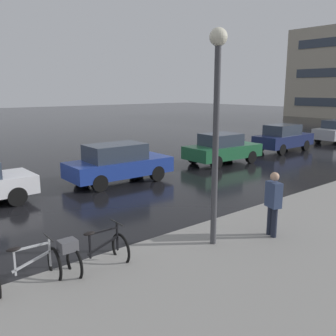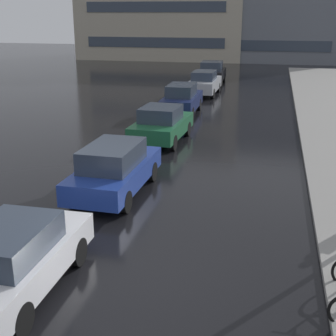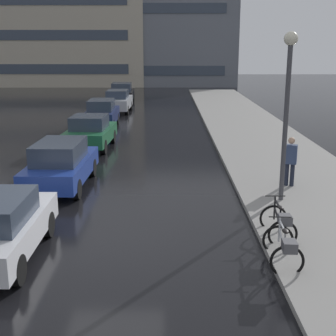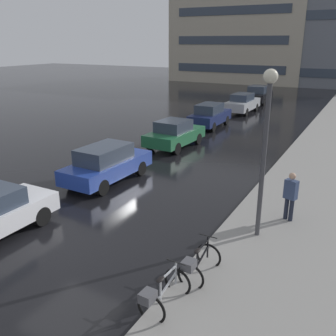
{
  "view_description": "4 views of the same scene",
  "coord_description": "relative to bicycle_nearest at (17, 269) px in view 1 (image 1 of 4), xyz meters",
  "views": [
    {
      "loc": [
        10.56,
        -3.05,
        3.76
      ],
      "look_at": [
        1.68,
        4.29,
        1.32
      ],
      "focal_mm": 40.0,
      "sensor_mm": 36.0,
      "label": 1
    },
    {
      "loc": [
        2.32,
        -7.89,
        5.36
      ],
      "look_at": [
        -0.08,
        2.7,
        1.72
      ],
      "focal_mm": 50.0,
      "sensor_mm": 36.0,
      "label": 2
    },
    {
      "loc": [
        1.35,
        -10.33,
        4.66
      ],
      "look_at": [
        1.37,
        1.51,
        1.56
      ],
      "focal_mm": 50.0,
      "sensor_mm": 36.0,
      "label": 3
    },
    {
      "loc": [
        7.23,
        -7.08,
        5.74
      ],
      "look_at": [
        0.5,
        5.3,
        0.94
      ],
      "focal_mm": 40.0,
      "sensor_mm": 36.0,
      "label": 4
    }
  ],
  "objects": [
    {
      "name": "ground_plane",
      "position": [
        -3.83,
        1.12,
        -0.48
      ],
      "size": [
        140.0,
        140.0,
        0.0
      ],
      "primitive_type": "plane",
      "color": "black"
    },
    {
      "name": "bicycle_nearest",
      "position": [
        0.0,
        0.0,
        0.0
      ],
      "size": [
        0.78,
        1.44,
        0.96
      ],
      "color": "black",
      "rests_on": "ground"
    },
    {
      "name": "bicycle_second",
      "position": [
        0.23,
        1.42,
        0.0
      ],
      "size": [
        0.72,
        1.4,
        1.0
      ],
      "color": "black",
      "rests_on": "ground"
    },
    {
      "name": "car_blue",
      "position": [
        -6.08,
        6.03,
        0.33
      ],
      "size": [
        1.87,
        4.35,
        1.6
      ],
      "color": "navy",
      "rests_on": "ground"
    },
    {
      "name": "car_green",
      "position": [
        -6.1,
        12.28,
        0.29
      ],
      "size": [
        2.07,
        4.07,
        1.55
      ],
      "color": "#1E6038",
      "rests_on": "ground"
    },
    {
      "name": "car_navy",
      "position": [
        -6.36,
        18.08,
        0.34
      ],
      "size": [
        1.72,
        4.17,
        1.64
      ],
      "color": "navy",
      "rests_on": "ground"
    },
    {
      "name": "pedestrian",
      "position": [
        1.55,
        5.73,
        0.53
      ],
      "size": [
        0.46,
        0.36,
        1.78
      ],
      "color": "#1E2333",
      "rests_on": "ground"
    },
    {
      "name": "streetlamp",
      "position": [
        0.95,
        4.26,
        2.87
      ],
      "size": [
        0.39,
        0.39,
        5.05
      ],
      "color": "#424247",
      "rests_on": "ground"
    }
  ]
}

